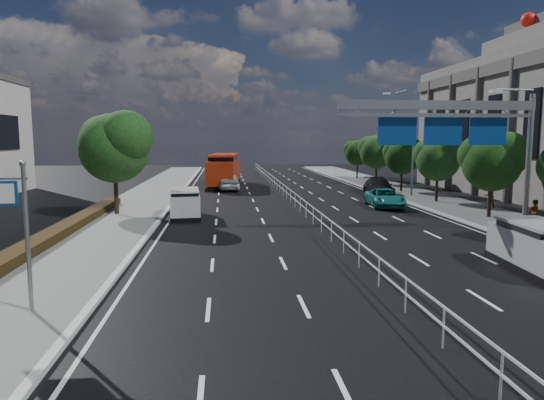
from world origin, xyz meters
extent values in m
plane|color=black|center=(0.00, 0.00, 0.00)|extent=(160.00, 160.00, 0.00)
cube|color=silver|center=(-9.00, 0.00, 0.07)|extent=(0.25, 140.00, 0.15)
cube|color=silver|center=(0.00, 22.50, 1.00)|extent=(0.05, 85.00, 0.05)
cube|color=silver|center=(0.00, 22.50, 0.55)|extent=(0.05, 85.00, 0.05)
cube|color=black|center=(-13.30, 5.00, 0.36)|extent=(1.00, 36.00, 0.44)
cylinder|color=gray|center=(-10.50, 0.00, 2.10)|extent=(0.12, 0.12, 4.20)
sphere|color=gray|center=(-10.50, 0.00, 4.25)|extent=(0.18, 0.18, 0.18)
cylinder|color=gray|center=(-11.05, 0.00, 3.85)|extent=(1.30, 0.07, 0.07)
cylinder|color=gray|center=(10.60, 10.00, 3.60)|extent=(0.28, 0.28, 7.20)
cube|color=gray|center=(5.60, 10.00, 6.60)|extent=(10.20, 0.25, 0.45)
cube|color=gray|center=(5.60, 10.00, 6.10)|extent=(10.20, 0.18, 0.18)
cylinder|color=gray|center=(9.60, 10.00, 7.40)|extent=(2.00, 0.10, 0.10)
cube|color=silver|center=(8.60, 10.00, 7.30)|extent=(0.60, 0.25, 0.15)
cube|color=navy|center=(8.40, 10.18, 5.30)|extent=(2.00, 0.08, 1.40)
cube|color=white|center=(8.40, 10.23, 5.30)|extent=(1.80, 0.02, 1.20)
cube|color=navy|center=(6.00, 10.18, 5.30)|extent=(2.00, 0.08, 1.40)
cube|color=white|center=(6.00, 10.23, 5.30)|extent=(1.80, 0.02, 1.20)
cube|color=navy|center=(3.60, 10.18, 5.30)|extent=(2.00, 0.08, 1.40)
cube|color=white|center=(3.60, 10.23, 5.30)|extent=(1.80, 0.02, 1.20)
cylinder|color=gray|center=(10.80, 26.00, 4.50)|extent=(0.16, 0.16, 9.00)
cylinder|color=gray|center=(9.60, 26.00, 8.80)|extent=(0.10, 2.40, 0.10)
cube|color=silver|center=(8.40, 26.00, 8.65)|extent=(0.60, 0.25, 0.15)
cube|color=#4C4947|center=(16.90, 22.00, 10.60)|extent=(0.40, 36.00, 1.00)
sphere|color=#B2140C|center=(17.80, 22.00, 13.80)|extent=(1.10, 1.10, 1.10)
cylinder|color=black|center=(-12.00, 18.00, 1.75)|extent=(0.28, 0.28, 3.50)
sphere|color=black|center=(-12.00, 18.00, 4.34)|extent=(4.40, 4.40, 4.40)
sphere|color=black|center=(-11.12, 17.34, 5.04)|extent=(3.30, 3.30, 3.30)
sphere|color=black|center=(-12.77, 18.66, 4.90)|extent=(3.08, 3.08, 3.08)
cylinder|color=black|center=(11.20, 14.50, 1.40)|extent=(0.22, 0.22, 2.80)
sphere|color=black|center=(11.20, 14.50, 3.47)|extent=(3.50, 3.50, 3.50)
sphere|color=black|center=(11.90, 13.97, 4.03)|extent=(2.62, 2.62, 2.62)
sphere|color=black|center=(10.59, 15.03, 3.92)|extent=(2.45, 2.45, 2.45)
cylinder|color=black|center=(11.20, 22.00, 1.35)|extent=(0.22, 0.22, 2.70)
sphere|color=black|center=(11.20, 22.00, 3.35)|extent=(3.30, 3.30, 3.30)
sphere|color=black|center=(11.86, 21.50, 3.89)|extent=(2.48, 2.48, 2.47)
sphere|color=black|center=(10.62, 22.50, 3.78)|extent=(2.31, 2.31, 2.31)
cylinder|color=black|center=(11.20, 29.50, 1.32)|extent=(0.21, 0.21, 2.65)
sphere|color=black|center=(11.20, 29.50, 3.29)|extent=(3.20, 3.20, 3.20)
sphere|color=black|center=(11.84, 29.02, 3.82)|extent=(2.40, 2.40, 2.40)
sphere|color=black|center=(10.64, 29.98, 3.71)|extent=(2.24, 2.24, 2.24)
cylinder|color=black|center=(11.20, 37.00, 1.43)|extent=(0.23, 0.23, 2.85)
sphere|color=black|center=(11.20, 37.00, 3.53)|extent=(3.60, 3.60, 3.60)
sphere|color=black|center=(11.92, 36.46, 4.10)|extent=(2.70, 2.70, 2.70)
sphere|color=black|center=(10.57, 37.54, 3.99)|extent=(2.52, 2.52, 2.52)
cylinder|color=black|center=(11.20, 44.50, 1.30)|extent=(0.21, 0.21, 2.60)
sphere|color=black|center=(11.20, 44.50, 3.22)|extent=(3.10, 3.10, 3.10)
sphere|color=black|center=(11.82, 44.03, 3.74)|extent=(2.32, 2.33, 2.32)
sphere|color=black|center=(10.66, 44.97, 3.64)|extent=(2.17, 2.17, 2.17)
cube|color=black|center=(-7.56, 16.81, 0.15)|extent=(2.14, 4.30, 0.30)
cube|color=silver|center=(-7.56, 16.81, 0.87)|extent=(2.10, 4.21, 1.23)
cube|color=black|center=(-7.56, 16.81, 1.48)|extent=(1.86, 3.06, 0.54)
cube|color=silver|center=(-7.56, 16.81, 1.75)|extent=(1.95, 3.31, 0.11)
cylinder|color=black|center=(-8.18, 15.41, 0.31)|extent=(0.31, 0.63, 0.61)
cylinder|color=black|center=(-6.70, 15.53, 0.31)|extent=(0.31, 0.63, 0.61)
cylinder|color=black|center=(-8.41, 18.09, 0.31)|extent=(0.31, 0.63, 0.61)
cylinder|color=black|center=(-6.93, 18.21, 0.31)|extent=(0.31, 0.63, 0.61)
cube|color=black|center=(-5.06, 36.99, 0.17)|extent=(3.67, 11.50, 0.34)
cube|color=#9A230B|center=(-5.06, 36.99, 1.62)|extent=(3.60, 11.27, 2.30)
cube|color=black|center=(-5.06, 36.99, 2.77)|extent=(3.12, 8.16, 1.01)
cube|color=#9A230B|center=(-5.06, 36.99, 3.28)|extent=(3.28, 8.84, 0.20)
cylinder|color=black|center=(-6.48, 33.44, 0.35)|extent=(0.36, 0.72, 0.70)
cylinder|color=black|center=(-4.27, 33.25, 0.35)|extent=(0.36, 0.72, 0.70)
cylinder|color=black|center=(-5.84, 40.73, 0.35)|extent=(0.36, 0.72, 0.70)
cylinder|color=black|center=(-3.63, 40.54, 0.35)|extent=(0.36, 0.72, 0.70)
imported|color=#AFB1B7|center=(-4.78, 33.18, 0.86)|extent=(2.51, 5.21, 1.72)
imported|color=black|center=(-4.97, 57.26, 0.79)|extent=(1.87, 4.88, 1.59)
cube|color=black|center=(6.50, 2.93, 0.15)|extent=(2.26, 4.59, 0.30)
cube|color=#95989C|center=(6.50, 2.93, 0.89)|extent=(2.21, 4.50, 1.26)
cube|color=black|center=(6.50, 2.93, 1.51)|extent=(1.96, 3.27, 0.55)
cube|color=#95989C|center=(6.50, 2.93, 1.79)|extent=(2.06, 3.54, 0.11)
cylinder|color=black|center=(5.60, 1.56, 0.31)|extent=(0.32, 0.65, 0.63)
cylinder|color=black|center=(5.85, 4.42, 0.31)|extent=(0.32, 0.65, 0.63)
cylinder|color=black|center=(7.40, 4.29, 0.31)|extent=(0.32, 0.65, 0.63)
imported|color=#186C6D|center=(6.50, 20.27, 0.66)|extent=(2.49, 4.87, 1.31)
imported|color=black|center=(8.30, 27.23, 0.76)|extent=(2.83, 5.49, 1.52)
imported|color=gray|center=(10.82, 9.60, 0.98)|extent=(0.68, 0.51, 1.68)
imported|color=gray|center=(13.40, 18.34, 0.94)|extent=(0.82, 0.66, 1.61)
camera|label=1|loc=(-5.09, -13.67, 4.91)|focal=32.00mm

